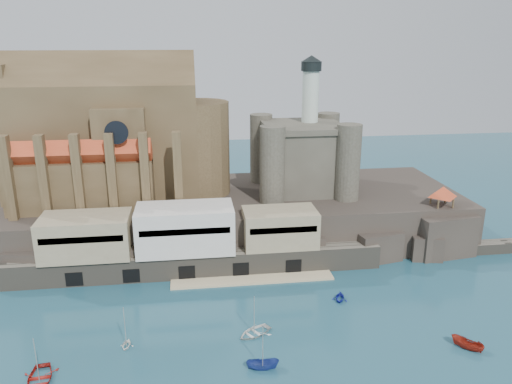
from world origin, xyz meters
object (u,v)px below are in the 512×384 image
object	(u,v)px
boat_0	(40,381)
castle_keep	(302,154)
boat_2	(263,369)
church	(115,141)
pavilion	(443,193)

from	to	relation	value
boat_0	castle_keep	bearing A→B (deg)	39.56
castle_keep	boat_0	world-z (taller)	castle_keep
boat_0	boat_2	size ratio (longest dim) A/B	1.43
castle_keep	boat_2	xyz separation A→B (m)	(-16.00, -48.85, -18.31)
castle_keep	boat_0	distance (m)	68.16
castle_keep	boat_2	distance (m)	54.57
boat_0	boat_2	xyz separation A→B (m)	(29.30, -1.33, 0.00)
church	castle_keep	distance (m)	40.39
church	boat_2	size ratio (longest dim) A/B	10.46
church	boat_0	bearing A→B (deg)	-96.02
church	boat_0	distance (m)	53.37
pavilion	boat_2	xyz separation A→B (m)	(-41.92, -33.77, -12.73)
pavilion	church	bearing A→B (deg)	166.52
boat_0	boat_2	world-z (taller)	boat_0
church	pavilion	xyz separation A→B (m)	(66.13, -15.85, -9.40)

